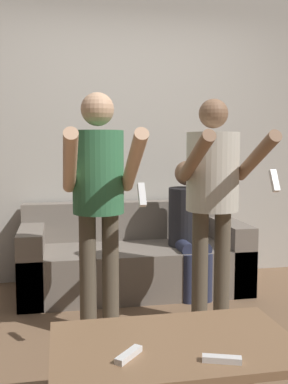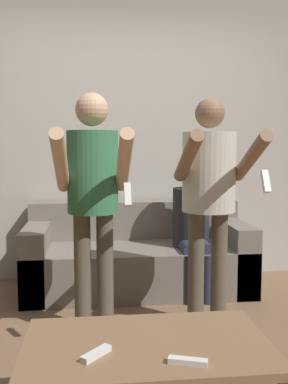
{
  "view_description": "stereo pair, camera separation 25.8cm",
  "coord_description": "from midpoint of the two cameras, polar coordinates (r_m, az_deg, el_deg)",
  "views": [
    {
      "loc": [
        -0.62,
        -2.52,
        1.26
      ],
      "look_at": [
        0.02,
        0.78,
        0.91
      ],
      "focal_mm": 42.0,
      "sensor_mm": 36.0,
      "label": 1
    },
    {
      "loc": [
        -0.37,
        -2.56,
        1.26
      ],
      "look_at": [
        0.02,
        0.78,
        0.91
      ],
      "focal_mm": 42.0,
      "sensor_mm": 36.0,
      "label": 2
    }
  ],
  "objects": [
    {
      "name": "ground_plane",
      "position": [
        2.88,
        0.07,
        -19.95
      ],
      "size": [
        14.0,
        14.0,
        0.0
      ],
      "primitive_type": "plane",
      "color": "brown"
    },
    {
      "name": "wall_back",
      "position": [
        4.25,
        -4.29,
        7.24
      ],
      "size": [
        6.4,
        0.06,
        2.7
      ],
      "color": "#B7B2A8",
      "rests_on": "ground_plane"
    },
    {
      "name": "couch",
      "position": [
        3.95,
        -3.22,
        -8.62
      ],
      "size": [
        1.91,
        0.79,
        0.74
      ],
      "color": "slate",
      "rests_on": "ground_plane"
    },
    {
      "name": "person_standing_left",
      "position": [
        2.87,
        -8.35,
        0.52
      ],
      "size": [
        0.45,
        0.74,
        1.59
      ],
      "color": "brown",
      "rests_on": "ground_plane"
    },
    {
      "name": "person_standing_right",
      "position": [
        3.01,
        6.37,
        0.69
      ],
      "size": [
        0.47,
        0.71,
        1.56
      ],
      "color": "brown",
      "rests_on": "ground_plane"
    },
    {
      "name": "person_seated",
      "position": [
        3.82,
        3.74,
        -3.78
      ],
      "size": [
        0.31,
        0.53,
        1.12
      ],
      "color": "#282D47",
      "rests_on": "ground_plane"
    },
    {
      "name": "coffee_table",
      "position": [
        2.01,
        0.06,
        -19.54
      ],
      "size": [
        1.04,
        0.63,
        0.43
      ],
      "color": "#846042",
      "rests_on": "ground_plane"
    },
    {
      "name": "remote_near",
      "position": [
        1.84,
        5.66,
        -20.44
      ],
      "size": [
        0.15,
        0.08,
        0.02
      ],
      "color": "white",
      "rests_on": "coffee_table"
    },
    {
      "name": "remote_far",
      "position": [
        1.87,
        -6.16,
        -19.94
      ],
      "size": [
        0.13,
        0.14,
        0.02
      ],
      "color": "white",
      "rests_on": "coffee_table"
    }
  ]
}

